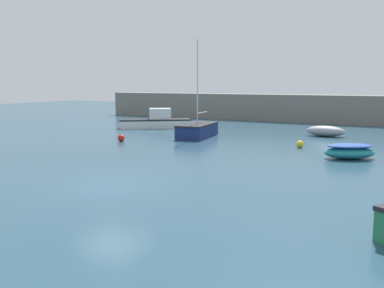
{
  "coord_description": "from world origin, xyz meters",
  "views": [
    {
      "loc": [
        10.49,
        -12.75,
        3.92
      ],
      "look_at": [
        -1.25,
        8.81,
        0.41
      ],
      "focal_mm": 40.0,
      "sensor_mm": 36.0,
      "label": 1
    }
  ],
  "objects_px": {
    "rowboat_white_midwater": "(325,131)",
    "motorboat_grey_hull": "(156,121)",
    "sailboat_tall_mast": "(197,130)",
    "mooring_buoy_red": "(121,138)",
    "rowboat_with_red_cover": "(349,151)",
    "mooring_buoy_yellow": "(300,144)"
  },
  "relations": [
    {
      "from": "motorboat_grey_hull",
      "to": "rowboat_with_red_cover",
      "type": "bearing_deg",
      "value": 118.06
    },
    {
      "from": "rowboat_with_red_cover",
      "to": "mooring_buoy_red",
      "type": "relative_size",
      "value": 6.33
    },
    {
      "from": "motorboat_grey_hull",
      "to": "rowboat_with_red_cover",
      "type": "distance_m",
      "value": 19.24
    },
    {
      "from": "rowboat_white_midwater",
      "to": "mooring_buoy_red",
      "type": "height_order",
      "value": "rowboat_white_midwater"
    },
    {
      "from": "sailboat_tall_mast",
      "to": "mooring_buoy_yellow",
      "type": "height_order",
      "value": "sailboat_tall_mast"
    },
    {
      "from": "sailboat_tall_mast",
      "to": "mooring_buoy_yellow",
      "type": "xyz_separation_m",
      "value": [
        7.94,
        -1.61,
        -0.3
      ]
    },
    {
      "from": "sailboat_tall_mast",
      "to": "rowboat_with_red_cover",
      "type": "relative_size",
      "value": 2.33
    },
    {
      "from": "rowboat_white_midwater",
      "to": "motorboat_grey_hull",
      "type": "relative_size",
      "value": 0.48
    },
    {
      "from": "sailboat_tall_mast",
      "to": "rowboat_with_red_cover",
      "type": "height_order",
      "value": "sailboat_tall_mast"
    },
    {
      "from": "rowboat_white_midwater",
      "to": "mooring_buoy_red",
      "type": "relative_size",
      "value": 6.02
    },
    {
      "from": "rowboat_with_red_cover",
      "to": "mooring_buoy_red",
      "type": "bearing_deg",
      "value": 150.84
    },
    {
      "from": "rowboat_white_midwater",
      "to": "mooring_buoy_red",
      "type": "xyz_separation_m",
      "value": [
        -11.56,
        -9.48,
        -0.15
      ]
    },
    {
      "from": "mooring_buoy_yellow",
      "to": "motorboat_grey_hull",
      "type": "bearing_deg",
      "value": 158.46
    },
    {
      "from": "rowboat_white_midwater",
      "to": "rowboat_with_red_cover",
      "type": "bearing_deg",
      "value": -70.22
    },
    {
      "from": "sailboat_tall_mast",
      "to": "mooring_buoy_red",
      "type": "distance_m",
      "value": 5.74
    },
    {
      "from": "sailboat_tall_mast",
      "to": "mooring_buoy_red",
      "type": "relative_size",
      "value": 14.74
    },
    {
      "from": "rowboat_with_red_cover",
      "to": "mooring_buoy_yellow",
      "type": "bearing_deg",
      "value": 110.71
    },
    {
      "from": "rowboat_with_red_cover",
      "to": "sailboat_tall_mast",
      "type": "bearing_deg",
      "value": 128.7
    },
    {
      "from": "mooring_buoy_red",
      "to": "mooring_buoy_yellow",
      "type": "xyz_separation_m",
      "value": [
        11.35,
        2.99,
        -0.02
      ]
    },
    {
      "from": "rowboat_white_midwater",
      "to": "motorboat_grey_hull",
      "type": "height_order",
      "value": "motorboat_grey_hull"
    },
    {
      "from": "rowboat_white_midwater",
      "to": "sailboat_tall_mast",
      "type": "xyz_separation_m",
      "value": [
        -8.16,
        -4.88,
        0.13
      ]
    },
    {
      "from": "motorboat_grey_hull",
      "to": "mooring_buoy_yellow",
      "type": "xyz_separation_m",
      "value": [
        14.14,
        -5.58,
        -0.37
      ]
    }
  ]
}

